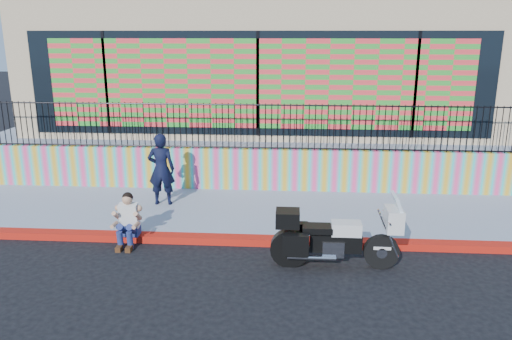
{
  "coord_description": "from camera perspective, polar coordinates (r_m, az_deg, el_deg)",
  "views": [
    {
      "loc": [
        0.92,
        -9.46,
        4.2
      ],
      "look_at": [
        0.16,
        1.2,
        1.25
      ],
      "focal_mm": 35.0,
      "sensor_mm": 36.0,
      "label": 1
    }
  ],
  "objects": [
    {
      "name": "red_curb",
      "position": [
        10.37,
        -1.37,
        -8.02
      ],
      "size": [
        16.0,
        0.3,
        0.15
      ],
      "primitive_type": "cube",
      "color": "red",
      "rests_on": "ground"
    },
    {
      "name": "elevated_platform",
      "position": [
        18.19,
        1.09,
        4.11
      ],
      "size": [
        16.0,
        10.0,
        1.25
      ],
      "primitive_type": "cube",
      "color": "gray",
      "rests_on": "ground"
    },
    {
      "name": "police_officer",
      "position": [
        12.21,
        -10.77,
        0.1
      ],
      "size": [
        0.67,
        0.46,
        1.75
      ],
      "primitive_type": "imported",
      "rotation": [
        0.0,
        0.0,
        3.21
      ],
      "color": "black",
      "rests_on": "sidewalk"
    },
    {
      "name": "metal_fence",
      "position": [
        12.96,
        -0.07,
        4.99
      ],
      "size": [
        15.8,
        0.04,
        1.2
      ],
      "primitive_type": null,
      "color": "black",
      "rests_on": "mural_wall"
    },
    {
      "name": "mural_wall",
      "position": [
        13.22,
        -0.07,
        0.09
      ],
      "size": [
        16.0,
        0.2,
        1.1
      ],
      "primitive_type": "cube",
      "color": "#F54081",
      "rests_on": "sidewalk"
    },
    {
      "name": "police_motorcycle",
      "position": [
        9.3,
        8.84,
        -7.49
      ],
      "size": [
        2.32,
        0.77,
        1.45
      ],
      "color": "black",
      "rests_on": "ground"
    },
    {
      "name": "storefront_building",
      "position": [
        17.65,
        1.1,
        12.35
      ],
      "size": [
        14.0,
        8.06,
        4.0
      ],
      "color": "tan",
      "rests_on": "elevated_platform"
    },
    {
      "name": "ground",
      "position": [
        10.4,
        -1.36,
        -8.4
      ],
      "size": [
        90.0,
        90.0,
        0.0
      ],
      "primitive_type": "plane",
      "color": "black",
      "rests_on": "ground"
    },
    {
      "name": "sidewalk",
      "position": [
        11.89,
        -0.62,
        -4.86
      ],
      "size": [
        16.0,
        3.0,
        0.15
      ],
      "primitive_type": "cube",
      "color": "gray",
      "rests_on": "ground"
    },
    {
      "name": "seated_man",
      "position": [
        10.48,
        -14.51,
        -6.06
      ],
      "size": [
        0.54,
        0.71,
        1.06
      ],
      "color": "navy",
      "rests_on": "ground"
    }
  ]
}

